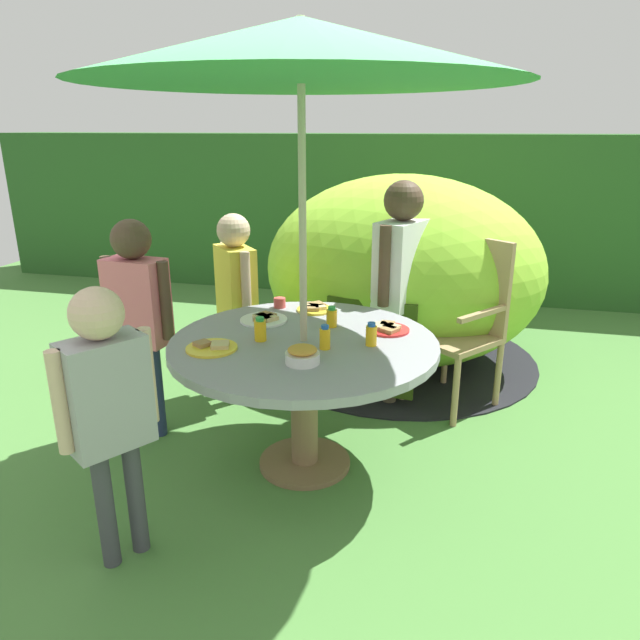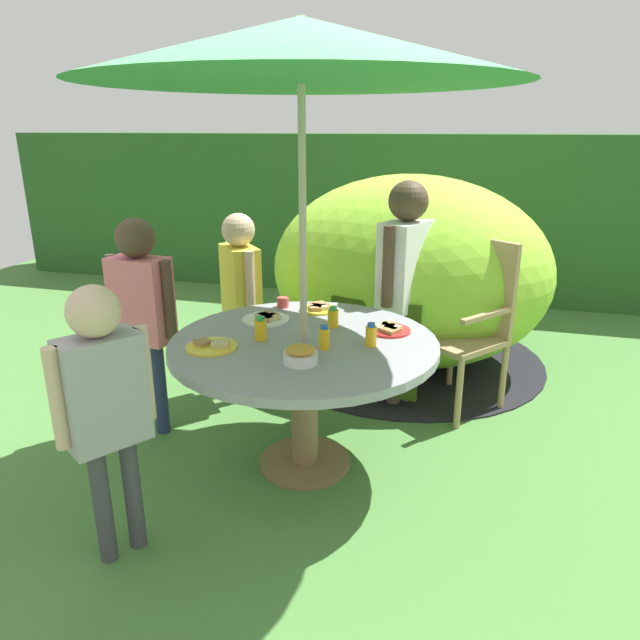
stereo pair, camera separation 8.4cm
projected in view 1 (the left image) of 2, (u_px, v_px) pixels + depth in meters
ground_plane at (305, 466)px, 3.11m from camera, size 10.00×10.00×0.02m
hedge_backdrop at (392, 214)px, 6.20m from camera, size 9.00×0.70×1.64m
garden_table at (304, 362)px, 2.91m from camera, size 1.34×1.34×0.71m
patio_umbrella at (301, 51)px, 2.46m from camera, size 1.96×1.96×2.16m
wooden_chair at (464, 316)px, 3.66m from camera, size 0.65×0.65×1.07m
dome_tent at (402, 271)px, 4.32m from camera, size 2.32×2.32×1.40m
potted_plant at (125, 319)px, 4.17m from camera, size 0.46×0.46×0.68m
child_in_white_shirt at (401, 265)px, 3.57m from camera, size 0.33×0.45×1.42m
child_in_yellow_shirt at (236, 283)px, 3.66m from camera, size 0.34×0.35×1.22m
child_in_pink_shirt at (137, 302)px, 3.18m from camera, size 0.43×0.22×1.26m
child_in_grey_shirt at (107, 394)px, 2.21m from camera, size 0.31×0.35×1.17m
snack_bowl at (302, 355)px, 2.59m from camera, size 0.16×0.16×0.08m
plate_center_front at (264, 319)px, 3.16m from camera, size 0.26×0.26×0.03m
plate_front_edge at (315, 308)px, 3.34m from camera, size 0.21×0.21×0.03m
plate_far_left at (212, 347)px, 2.76m from camera, size 0.25×0.25×0.03m
plate_mid_left at (388, 328)px, 3.00m from camera, size 0.22×0.22×0.03m
juice_bottle_near_left at (371, 335)px, 2.79m from camera, size 0.05×0.05×0.12m
juice_bottle_near_right at (332, 317)px, 3.06m from camera, size 0.06×0.06×0.11m
juice_bottle_far_right at (325, 338)px, 2.75m from camera, size 0.05×0.05×0.12m
juice_bottle_center_back at (260, 330)px, 2.86m from camera, size 0.06×0.06×0.12m
cup_near at (280, 303)px, 3.39m from camera, size 0.07×0.07×0.06m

